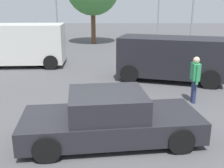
{
  "coord_description": "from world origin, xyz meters",
  "views": [
    {
      "loc": [
        0.29,
        -6.48,
        3.43
      ],
      "look_at": [
        0.27,
        1.94,
        0.9
      ],
      "focal_mm": 44.05,
      "sensor_mm": 36.0,
      "label": 1
    }
  ],
  "objects_px": {
    "van_white": "(15,44)",
    "suv_dark": "(171,57)",
    "pedestrian": "(196,76)",
    "sedan_foreground": "(111,118)"
  },
  "relations": [
    {
      "from": "sedan_foreground",
      "to": "van_white",
      "type": "bearing_deg",
      "value": 114.56
    },
    {
      "from": "sedan_foreground",
      "to": "suv_dark",
      "type": "relative_size",
      "value": 0.95
    },
    {
      "from": "sedan_foreground",
      "to": "van_white",
      "type": "xyz_separation_m",
      "value": [
        -5.27,
        8.55,
        0.64
      ]
    },
    {
      "from": "van_white",
      "to": "suv_dark",
      "type": "distance_m",
      "value": 8.45
    },
    {
      "from": "pedestrian",
      "to": "suv_dark",
      "type": "bearing_deg",
      "value": 93.83
    },
    {
      "from": "sedan_foreground",
      "to": "suv_dark",
      "type": "xyz_separation_m",
      "value": [
        2.67,
        5.67,
        0.47
      ]
    },
    {
      "from": "suv_dark",
      "to": "pedestrian",
      "type": "bearing_deg",
      "value": 110.67
    },
    {
      "from": "pedestrian",
      "to": "van_white",
      "type": "bearing_deg",
      "value": 143.66
    },
    {
      "from": "van_white",
      "to": "suv_dark",
      "type": "xyz_separation_m",
      "value": [
        7.95,
        -2.88,
        -0.17
      ]
    },
    {
      "from": "van_white",
      "to": "pedestrian",
      "type": "xyz_separation_m",
      "value": [
        8.2,
        -5.81,
        -0.25
      ]
    }
  ]
}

